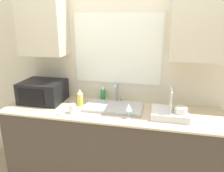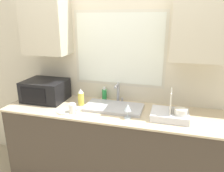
{
  "view_description": "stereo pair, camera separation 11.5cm",
  "coord_description": "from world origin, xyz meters",
  "px_view_note": "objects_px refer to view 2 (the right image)",
  "views": [
    {
      "loc": [
        0.48,
        -1.82,
        1.88
      ],
      "look_at": [
        0.01,
        0.29,
        1.22
      ],
      "focal_mm": 35.0,
      "sensor_mm": 36.0,
      "label": 1
    },
    {
      "loc": [
        0.59,
        -1.79,
        1.88
      ],
      "look_at": [
        0.01,
        0.29,
        1.22
      ],
      "focal_mm": 35.0,
      "sensor_mm": 36.0,
      "label": 2
    }
  ],
  "objects_px": {
    "dish_rack": "(171,114)",
    "mug_near_sink": "(73,108)",
    "spray_bottle": "(81,97)",
    "soap_bottle": "(104,94)",
    "wine_glass": "(128,108)",
    "faucet": "(118,91)",
    "microwave": "(45,90)"
  },
  "relations": [
    {
      "from": "wine_glass",
      "to": "soap_bottle",
      "type": "bearing_deg",
      "value": 131.63
    },
    {
      "from": "faucet",
      "to": "mug_near_sink",
      "type": "distance_m",
      "value": 0.57
    },
    {
      "from": "soap_bottle",
      "to": "mug_near_sink",
      "type": "bearing_deg",
      "value": -114.84
    },
    {
      "from": "soap_bottle",
      "to": "microwave",
      "type": "bearing_deg",
      "value": -165.11
    },
    {
      "from": "microwave",
      "to": "dish_rack",
      "type": "xyz_separation_m",
      "value": [
        1.47,
        -0.13,
        -0.07
      ]
    },
    {
      "from": "microwave",
      "to": "mug_near_sink",
      "type": "relative_size",
      "value": 4.33
    },
    {
      "from": "microwave",
      "to": "dish_rack",
      "type": "distance_m",
      "value": 1.48
    },
    {
      "from": "soap_bottle",
      "to": "wine_glass",
      "type": "relative_size",
      "value": 1.11
    },
    {
      "from": "microwave",
      "to": "wine_glass",
      "type": "xyz_separation_m",
      "value": [
        1.06,
        -0.24,
        -0.01
      ]
    },
    {
      "from": "faucet",
      "to": "spray_bottle",
      "type": "height_order",
      "value": "faucet"
    },
    {
      "from": "spray_bottle",
      "to": "mug_near_sink",
      "type": "distance_m",
      "value": 0.23
    },
    {
      "from": "mug_near_sink",
      "to": "microwave",
      "type": "bearing_deg",
      "value": 150.85
    },
    {
      "from": "faucet",
      "to": "mug_near_sink",
      "type": "bearing_deg",
      "value": -133.9
    },
    {
      "from": "dish_rack",
      "to": "spray_bottle",
      "type": "distance_m",
      "value": 1.0
    },
    {
      "from": "dish_rack",
      "to": "mug_near_sink",
      "type": "bearing_deg",
      "value": -172.35
    },
    {
      "from": "microwave",
      "to": "dish_rack",
      "type": "height_order",
      "value": "dish_rack"
    },
    {
      "from": "faucet",
      "to": "dish_rack",
      "type": "xyz_separation_m",
      "value": [
        0.6,
        -0.27,
        -0.09
      ]
    },
    {
      "from": "mug_near_sink",
      "to": "faucet",
      "type": "bearing_deg",
      "value": 46.1
    },
    {
      "from": "soap_bottle",
      "to": "mug_near_sink",
      "type": "relative_size",
      "value": 1.48
    },
    {
      "from": "faucet",
      "to": "dish_rack",
      "type": "distance_m",
      "value": 0.67
    },
    {
      "from": "mug_near_sink",
      "to": "wine_glass",
      "type": "relative_size",
      "value": 0.75
    },
    {
      "from": "spray_bottle",
      "to": "soap_bottle",
      "type": "relative_size",
      "value": 1.17
    },
    {
      "from": "wine_glass",
      "to": "microwave",
      "type": "bearing_deg",
      "value": 167.33
    },
    {
      "from": "mug_near_sink",
      "to": "wine_glass",
      "type": "bearing_deg",
      "value": 2.81
    },
    {
      "from": "dish_rack",
      "to": "wine_glass",
      "type": "distance_m",
      "value": 0.43
    },
    {
      "from": "spray_bottle",
      "to": "soap_bottle",
      "type": "distance_m",
      "value": 0.3
    },
    {
      "from": "mug_near_sink",
      "to": "wine_glass",
      "type": "distance_m",
      "value": 0.58
    },
    {
      "from": "spray_bottle",
      "to": "dish_rack",
      "type": "bearing_deg",
      "value": -5.62
    },
    {
      "from": "dish_rack",
      "to": "spray_bottle",
      "type": "relative_size",
      "value": 1.86
    },
    {
      "from": "microwave",
      "to": "soap_bottle",
      "type": "relative_size",
      "value": 2.92
    },
    {
      "from": "spray_bottle",
      "to": "wine_glass",
      "type": "relative_size",
      "value": 1.3
    },
    {
      "from": "soap_bottle",
      "to": "faucet",
      "type": "bearing_deg",
      "value": -13.65
    }
  ]
}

